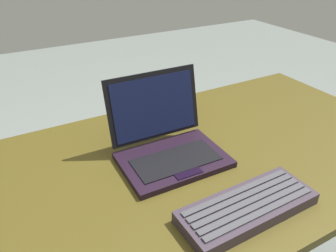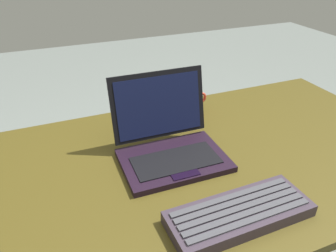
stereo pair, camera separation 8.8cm
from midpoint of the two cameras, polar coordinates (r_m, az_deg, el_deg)
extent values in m
cube|color=#3E3410|center=(0.96, 2.55, -7.74)|extent=(1.66, 0.78, 0.03)
cylinder|color=black|center=(1.77, 20.93, -5.00)|extent=(0.06, 0.06, 0.72)
cube|color=black|center=(0.96, 3.65, -6.03)|extent=(0.30, 0.22, 0.02)
cube|color=black|center=(0.94, 4.07, -6.04)|extent=(0.25, 0.12, 0.00)
cube|color=black|center=(0.89, 5.86, -8.37)|extent=(0.08, 0.04, 0.00)
cube|color=black|center=(0.99, 0.93, 3.64)|extent=(0.29, 0.06, 0.20)
cube|color=black|center=(0.99, 1.04, 3.45)|extent=(0.26, 0.05, 0.17)
cube|color=yellow|center=(1.00, 1.05, 1.89)|extent=(0.25, 0.01, 0.01)
cube|color=#2F2630|center=(0.81, 15.46, -14.60)|extent=(0.34, 0.13, 0.03)
cube|color=#38383D|center=(0.78, 17.47, -15.47)|extent=(0.31, 0.02, 0.00)
cube|color=#38383D|center=(0.79, 16.54, -14.56)|extent=(0.31, 0.02, 0.00)
cube|color=#38383D|center=(0.80, 15.64, -13.68)|extent=(0.31, 0.02, 0.00)
cube|color=#38383D|center=(0.81, 14.77, -12.81)|extent=(0.31, 0.02, 0.00)
cube|color=#38383D|center=(0.82, 13.93, -11.97)|extent=(0.31, 0.02, 0.00)
cylinder|color=#B43B2B|center=(1.22, 5.64, 4.28)|extent=(0.07, 0.07, 0.09)
torus|color=#B43B2B|center=(1.25, 7.81, 4.84)|extent=(0.04, 0.01, 0.04)
camera|label=1|loc=(0.04, -87.14, 1.65)|focal=35.15mm
camera|label=2|loc=(0.04, 92.86, -1.65)|focal=35.15mm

